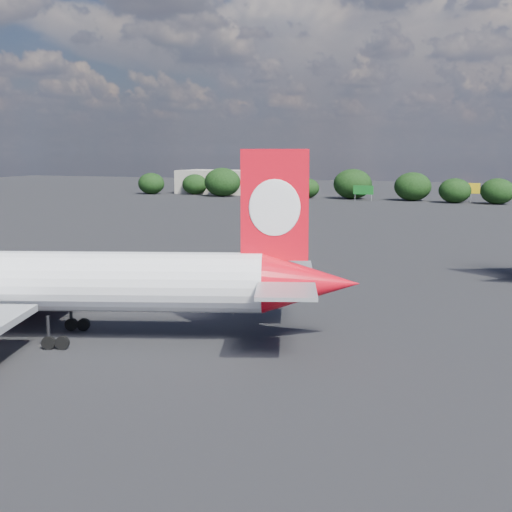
% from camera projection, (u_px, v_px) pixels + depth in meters
% --- Properties ---
extents(ground, '(500.00, 500.00, 0.00)m').
position_uv_depth(ground, '(283.00, 259.00, 98.01)').
color(ground, black).
rests_on(ground, ground).
extents(qantas_airliner, '(44.60, 42.87, 15.00)m').
position_uv_depth(qantas_airliner, '(55.00, 283.00, 55.97)').
color(qantas_airliner, white).
rests_on(qantas_airliner, ground).
extents(terminal_building, '(42.00, 16.00, 8.00)m').
position_uv_depth(terminal_building, '(240.00, 182.00, 242.66)').
color(terminal_building, '#A2998C').
rests_on(terminal_building, ground).
extents(highway_sign, '(6.00, 0.30, 4.50)m').
position_uv_depth(highway_sign, '(363.00, 190.00, 210.29)').
color(highway_sign, '#135F1D').
rests_on(highway_sign, ground).
extents(billboard_yellow, '(5.00, 0.30, 5.50)m').
position_uv_depth(billboard_yellow, '(471.00, 189.00, 204.24)').
color(billboard_yellow, yellow).
rests_on(billboard_yellow, ground).
extents(horizon_treeline, '(206.16, 16.81, 9.32)m').
position_uv_depth(horizon_treeline, '(452.00, 188.00, 204.75)').
color(horizon_treeline, black).
rests_on(horizon_treeline, ground).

